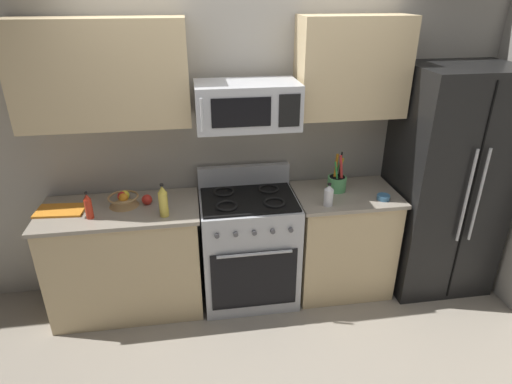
{
  "coord_description": "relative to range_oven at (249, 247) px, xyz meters",
  "views": [
    {
      "loc": [
        -0.41,
        -2.34,
        2.42
      ],
      "look_at": [
        0.04,
        0.55,
        1.03
      ],
      "focal_mm": 30.34,
      "sensor_mm": 36.0,
      "label": 1
    }
  ],
  "objects": [
    {
      "name": "prep_bowl",
      "position": [
        1.05,
        -0.16,
        0.46
      ],
      "size": [
        0.1,
        0.1,
        0.04
      ],
      "color": "teal",
      "rests_on": "counter_right"
    },
    {
      "name": "ground_plane",
      "position": [
        0.0,
        -0.67,
        -0.47
      ],
      "size": [
        16.0,
        16.0,
        0.0
      ],
      "primitive_type": "plane",
      "color": "gray"
    },
    {
      "name": "range_oven",
      "position": [
        0.0,
        0.0,
        0.0
      ],
      "size": [
        0.76,
        0.64,
        1.09
      ],
      "color": "#B2B5BA",
      "rests_on": "ground"
    },
    {
      "name": "bottle_oil",
      "position": [
        -0.64,
        -0.17,
        0.55
      ],
      "size": [
        0.07,
        0.07,
        0.25
      ],
      "color": "gold",
      "rests_on": "counter_left"
    },
    {
      "name": "bottle_vinegar",
      "position": [
        0.59,
        -0.19,
        0.52
      ],
      "size": [
        0.07,
        0.07,
        0.18
      ],
      "color": "silver",
      "rests_on": "counter_right"
    },
    {
      "name": "counter_left",
      "position": [
        -0.98,
        -0.0,
        -0.02
      ],
      "size": [
        1.19,
        0.6,
        0.91
      ],
      "color": "tan",
      "rests_on": "ground"
    },
    {
      "name": "counter_right",
      "position": [
        0.8,
        -0.0,
        -0.02
      ],
      "size": [
        0.82,
        0.6,
        0.91
      ],
      "color": "tan",
      "rests_on": "ground"
    },
    {
      "name": "bottle_hot_sauce",
      "position": [
        -1.17,
        -0.12,
        0.53
      ],
      "size": [
        0.05,
        0.05,
        0.21
      ],
      "color": "red",
      "rests_on": "counter_left"
    },
    {
      "name": "wall_back",
      "position": [
        0.0,
        0.37,
        0.83
      ],
      "size": [
        8.0,
        0.1,
        2.6
      ],
      "primitive_type": "cube",
      "color": "#9E998E",
      "rests_on": "ground"
    },
    {
      "name": "apple_loose",
      "position": [
        -0.78,
        0.04,
        0.48
      ],
      "size": [
        0.08,
        0.08,
        0.08
      ],
      "primitive_type": "sphere",
      "color": "red",
      "rests_on": "counter_left"
    },
    {
      "name": "utensil_crock",
      "position": [
        0.74,
        0.06,
        0.51
      ],
      "size": [
        0.15,
        0.15,
        0.34
      ],
      "color": "#59AD66",
      "rests_on": "counter_right"
    },
    {
      "name": "cutting_board",
      "position": [
        -1.41,
        0.02,
        0.44
      ],
      "size": [
        0.36,
        0.24,
        0.02
      ],
      "primitive_type": "cube",
      "rotation": [
        0.0,
        0.0,
        -0.08
      ],
      "color": "orange",
      "rests_on": "counter_left"
    },
    {
      "name": "upper_cabinets_left",
      "position": [
        -0.99,
        0.15,
        1.4
      ],
      "size": [
        1.18,
        0.34,
        0.73
      ],
      "color": "tan"
    },
    {
      "name": "microwave",
      "position": [
        -0.0,
        0.03,
        1.18
      ],
      "size": [
        0.74,
        0.44,
        0.32
      ],
      "color": "#B2B5BA"
    },
    {
      "name": "refrigerator",
      "position": [
        1.65,
        -0.02,
        0.48
      ],
      "size": [
        0.83,
        0.71,
        1.9
      ],
      "color": "black",
      "rests_on": "ground"
    },
    {
      "name": "fruit_basket",
      "position": [
        -0.95,
        0.05,
        0.48
      ],
      "size": [
        0.23,
        0.23,
        0.1
      ],
      "color": "#9E7A4C",
      "rests_on": "counter_left"
    },
    {
      "name": "upper_cabinets_right",
      "position": [
        0.81,
        0.15,
        1.4
      ],
      "size": [
        0.81,
        0.34,
        0.73
      ],
      "color": "tan"
    }
  ]
}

